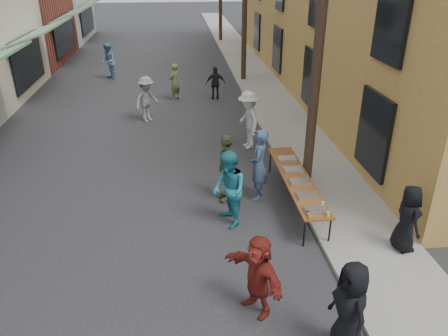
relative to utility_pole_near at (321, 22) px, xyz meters
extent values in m
plane|color=#28282B|center=(-4.30, -3.00, -4.50)|extent=(120.00, 120.00, 0.00)
cube|color=gray|center=(0.70, 12.00, -4.45)|extent=(2.20, 60.00, 0.10)
cylinder|color=#2D2116|center=(0.00, 0.00, 0.00)|extent=(0.26, 0.26, 9.00)
cube|color=brown|center=(-0.50, -0.74, -3.77)|extent=(0.70, 4.00, 0.04)
cylinder|color=black|center=(-0.79, -2.62, -4.14)|extent=(0.04, 0.04, 0.71)
cylinder|color=black|center=(-0.21, -2.62, -4.14)|extent=(0.04, 0.04, 0.71)
cylinder|color=black|center=(-0.79, 1.14, -4.14)|extent=(0.04, 0.04, 0.71)
cylinder|color=black|center=(-0.21, 1.14, -4.14)|extent=(0.04, 0.04, 0.71)
cube|color=maroon|center=(-0.50, -2.39, -3.71)|extent=(0.50, 0.33, 0.08)
cube|color=#B2B2B7|center=(-0.50, -1.74, -3.71)|extent=(0.50, 0.33, 0.08)
cube|color=tan|center=(-0.50, -1.04, -3.71)|extent=(0.50, 0.33, 0.08)
cube|color=#B2B2B7|center=(-0.50, -0.34, -3.71)|extent=(0.50, 0.33, 0.08)
cube|color=tan|center=(-0.50, 0.36, -3.71)|extent=(0.50, 0.33, 0.08)
cylinder|color=#A57F26|center=(-0.72, -2.69, -3.71)|extent=(0.07, 0.07, 0.08)
cylinder|color=#A57F26|center=(-0.72, -2.59, -3.71)|extent=(0.07, 0.07, 0.08)
cylinder|color=#A57F26|center=(-0.72, -2.49, -3.71)|extent=(0.07, 0.07, 0.08)
cylinder|color=tan|center=(-0.30, -2.64, -3.69)|extent=(0.08, 0.08, 0.12)
imported|color=black|center=(-0.90, -5.50, -3.63)|extent=(0.67, 0.92, 1.74)
imported|color=#41577D|center=(-1.43, -0.34, -3.52)|extent=(0.66, 0.82, 1.95)
imported|color=teal|center=(-2.36, -1.54, -3.55)|extent=(0.91, 1.06, 1.89)
imported|color=silver|center=(-1.16, 3.14, -3.52)|extent=(0.96, 1.39, 1.96)
imported|color=#515D36|center=(-2.28, -0.32, -3.57)|extent=(0.61, 1.14, 1.85)
imported|color=maroon|center=(-2.18, -4.43, -3.71)|extent=(1.15, 1.51, 1.59)
imported|color=black|center=(1.30, -3.05, -3.63)|extent=(0.52, 0.77, 1.53)
imported|color=gray|center=(-4.67, 6.17, -3.61)|extent=(1.27, 1.30, 1.78)
imported|color=black|center=(-1.74, 8.82, -3.75)|extent=(0.87, 0.37, 1.49)
imported|color=#64683C|center=(-3.59, 8.96, -3.68)|extent=(0.67, 0.71, 1.64)
imported|color=teal|center=(-7.02, 13.04, -3.56)|extent=(0.88, 1.04, 1.87)
camera|label=1|loc=(-3.43, -10.47, 1.38)|focal=35.00mm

